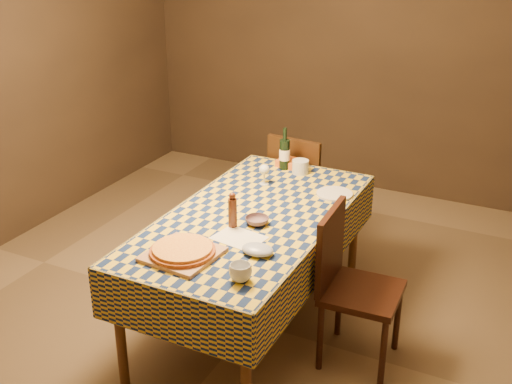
% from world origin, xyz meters
% --- Properties ---
extents(room, '(5.00, 5.10, 2.70)m').
position_xyz_m(room, '(0.00, 0.00, 1.35)').
color(room, brown).
rests_on(room, ground).
extents(dining_table, '(0.94, 1.84, 0.77)m').
position_xyz_m(dining_table, '(0.00, 0.00, 0.69)').
color(dining_table, brown).
rests_on(dining_table, ground).
extents(cutting_board, '(0.37, 0.37, 0.02)m').
position_xyz_m(cutting_board, '(-0.10, -0.60, 0.78)').
color(cutting_board, '#A16F4B').
rests_on(cutting_board, dining_table).
extents(pizza, '(0.39, 0.39, 0.03)m').
position_xyz_m(pizza, '(-0.10, -0.60, 0.81)').
color(pizza, brown).
rests_on(pizza, cutting_board).
extents(pepper_mill, '(0.05, 0.05, 0.21)m').
position_xyz_m(pepper_mill, '(-0.03, -0.18, 0.87)').
color(pepper_mill, '#472010').
rests_on(pepper_mill, dining_table).
extents(bowl, '(0.18, 0.18, 0.04)m').
position_xyz_m(bowl, '(0.08, -0.10, 0.79)').
color(bowl, '#59424A').
rests_on(bowl, dining_table).
extents(wine_glass, '(0.07, 0.07, 0.14)m').
position_xyz_m(wine_glass, '(-0.14, 0.46, 0.87)').
color(wine_glass, silver).
rests_on(wine_glass, dining_table).
extents(wine_bottle, '(0.09, 0.09, 0.30)m').
position_xyz_m(wine_bottle, '(-0.14, 0.77, 0.88)').
color(wine_bottle, black).
rests_on(wine_bottle, dining_table).
extents(deli_tub, '(0.12, 0.12, 0.09)m').
position_xyz_m(deli_tub, '(-0.00, 0.74, 0.82)').
color(deli_tub, silver).
rests_on(deli_tub, dining_table).
extents(takeout_container, '(0.21, 0.16, 0.05)m').
position_xyz_m(takeout_container, '(-0.10, 0.83, 0.79)').
color(takeout_container, '#CC5C1A').
rests_on(takeout_container, dining_table).
extents(white_plate, '(0.30, 0.30, 0.01)m').
position_xyz_m(white_plate, '(0.33, 0.50, 0.78)').
color(white_plate, silver).
rests_on(white_plate, dining_table).
extents(tumbler, '(0.11, 0.11, 0.09)m').
position_xyz_m(tumbler, '(0.28, -0.68, 0.81)').
color(tumbler, silver).
rests_on(tumbler, dining_table).
extents(flour_patch, '(0.30, 0.25, 0.00)m').
position_xyz_m(flour_patch, '(0.07, -0.30, 0.77)').
color(flour_patch, silver).
rests_on(flour_patch, dining_table).
extents(flour_bag, '(0.20, 0.17, 0.05)m').
position_xyz_m(flour_bag, '(0.24, -0.41, 0.80)').
color(flour_bag, '#929FBB').
rests_on(flour_bag, dining_table).
extents(chair_far, '(0.45, 0.46, 0.93)m').
position_xyz_m(chair_far, '(-0.14, 1.08, 0.52)').
color(chair_far, black).
rests_on(chair_far, ground).
extents(chair_right, '(0.45, 0.44, 0.93)m').
position_xyz_m(chair_right, '(0.63, -0.04, 0.52)').
color(chair_right, black).
rests_on(chair_right, ground).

